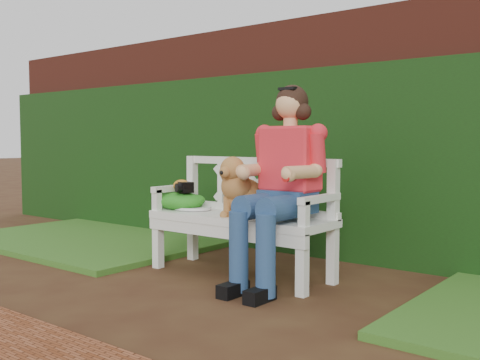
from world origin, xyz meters
The scene contains 11 objects.
ground centered at (0.00, 0.00, 0.00)m, with size 60.00×60.00×0.00m, color #351B10.
brick_wall centered at (0.00, 1.90, 1.10)m, with size 10.00×0.30×2.20m, color maroon.
ivy_hedge centered at (0.00, 1.68, 0.85)m, with size 10.00×0.18×1.70m, color #143D0E.
grass_left centered at (-2.40, 0.90, 0.03)m, with size 2.60×2.00×0.05m, color #255C14.
garden_bench centered at (-0.28, 0.64, 0.24)m, with size 1.58×0.60×0.48m, color white, non-canonical shape.
seated_woman centered at (0.16, 0.62, 0.73)m, with size 0.62×0.82×1.46m, color #CC3E54, non-canonical shape.
dog centered at (-0.23, 0.60, 0.71)m, with size 0.31×0.42×0.46m, color olive, non-canonical shape.
tennis_racket centered at (-0.82, 0.64, 0.50)m, with size 0.68×0.28×0.03m, color white, non-canonical shape.
green_bag centered at (-0.88, 0.61, 0.55)m, with size 0.43×0.33×0.15m, color #13791E, non-canonical shape.
camera_item centered at (-0.82, 0.60, 0.67)m, with size 0.13×0.10×0.09m, color black.
baseball_glove centered at (-0.88, 0.62, 0.68)m, with size 0.16×0.12×0.10m, color #BD761F.
Camera 1 is at (2.40, -2.76, 1.05)m, focal length 42.00 mm.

